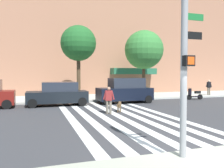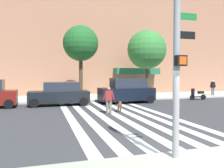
{
  "view_description": "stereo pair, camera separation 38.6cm",
  "coord_description": "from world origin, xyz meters",
  "px_view_note": "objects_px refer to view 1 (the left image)",
  "views": [
    {
      "loc": [
        -4.43,
        -5.78,
        2.4
      ],
      "look_at": [
        -0.07,
        7.48,
        1.81
      ],
      "focal_mm": 37.18,
      "sensor_mm": 36.0,
      "label": 1
    },
    {
      "loc": [
        -4.06,
        -5.9,
        2.4
      ],
      "look_at": [
        -0.07,
        7.48,
        1.81
      ],
      "focal_mm": 37.18,
      "sensor_mm": 36.0,
      "label": 2
    }
  ],
  "objects_px": {
    "parked_car_behind_first": "(58,94)",
    "street_tree_middle": "(144,50)",
    "pedestrian_dog_walker": "(109,99)",
    "traffic_light_pole": "(186,32)",
    "parked_scooter": "(195,95)",
    "street_tree_nearest": "(78,44)",
    "pedestrian_bystander": "(209,87)",
    "parked_car_third_in_line": "(125,91)",
    "dog_on_leash": "(119,105)"
  },
  "relations": [
    {
      "from": "parked_car_behind_first",
      "to": "street_tree_middle",
      "type": "height_order",
      "value": "street_tree_middle"
    },
    {
      "from": "pedestrian_dog_walker",
      "to": "parked_car_behind_first",
      "type": "bearing_deg",
      "value": 117.97
    },
    {
      "from": "traffic_light_pole",
      "to": "parked_scooter",
      "type": "height_order",
      "value": "traffic_light_pole"
    },
    {
      "from": "parked_scooter",
      "to": "street_tree_middle",
      "type": "height_order",
      "value": "street_tree_middle"
    },
    {
      "from": "parked_car_behind_first",
      "to": "street_tree_middle",
      "type": "xyz_separation_m",
      "value": [
        9.0,
        3.57,
        4.02
      ]
    },
    {
      "from": "street_tree_nearest",
      "to": "pedestrian_bystander",
      "type": "bearing_deg",
      "value": -1.96
    },
    {
      "from": "street_tree_nearest",
      "to": "traffic_light_pole",
      "type": "bearing_deg",
      "value": -89.6
    },
    {
      "from": "parked_car_behind_first",
      "to": "parked_scooter",
      "type": "xyz_separation_m",
      "value": [
        12.7,
        0.22,
        -0.41
      ]
    },
    {
      "from": "pedestrian_bystander",
      "to": "street_tree_nearest",
      "type": "bearing_deg",
      "value": 178.04
    },
    {
      "from": "parked_car_third_in_line",
      "to": "street_tree_nearest",
      "type": "relative_size",
      "value": 0.68
    },
    {
      "from": "traffic_light_pole",
      "to": "pedestrian_bystander",
      "type": "bearing_deg",
      "value": 47.44
    },
    {
      "from": "parked_car_behind_first",
      "to": "dog_on_leash",
      "type": "xyz_separation_m",
      "value": [
        3.43,
        -4.34,
        -0.44
      ]
    },
    {
      "from": "traffic_light_pole",
      "to": "dog_on_leash",
      "type": "xyz_separation_m",
      "value": [
        1.22,
        8.52,
        -3.08
      ]
    },
    {
      "from": "parked_scooter",
      "to": "pedestrian_bystander",
      "type": "distance_m",
      "value": 4.1
    },
    {
      "from": "pedestrian_dog_walker",
      "to": "dog_on_leash",
      "type": "height_order",
      "value": "pedestrian_dog_walker"
    },
    {
      "from": "parked_scooter",
      "to": "pedestrian_bystander",
      "type": "bearing_deg",
      "value": 31.45
    },
    {
      "from": "street_tree_middle",
      "to": "dog_on_leash",
      "type": "height_order",
      "value": "street_tree_middle"
    },
    {
      "from": "dog_on_leash",
      "to": "pedestrian_bystander",
      "type": "bearing_deg",
      "value": 27.66
    },
    {
      "from": "traffic_light_pole",
      "to": "pedestrian_dog_walker",
      "type": "distance_m",
      "value": 8.43
    },
    {
      "from": "street_tree_nearest",
      "to": "street_tree_middle",
      "type": "bearing_deg",
      "value": 6.26
    },
    {
      "from": "parked_car_third_in_line",
      "to": "dog_on_leash",
      "type": "height_order",
      "value": "parked_car_third_in_line"
    },
    {
      "from": "parked_scooter",
      "to": "traffic_light_pole",
      "type": "bearing_deg",
      "value": -128.75
    },
    {
      "from": "traffic_light_pole",
      "to": "pedestrian_dog_walker",
      "type": "relative_size",
      "value": 3.54
    },
    {
      "from": "parked_scooter",
      "to": "street_tree_middle",
      "type": "bearing_deg",
      "value": 137.86
    },
    {
      "from": "parked_car_behind_first",
      "to": "parked_car_third_in_line",
      "type": "xyz_separation_m",
      "value": [
        5.52,
        0.0,
        0.13
      ]
    },
    {
      "from": "parked_car_third_in_line",
      "to": "dog_on_leash",
      "type": "bearing_deg",
      "value": -115.72
    },
    {
      "from": "dog_on_leash",
      "to": "pedestrian_bystander",
      "type": "height_order",
      "value": "pedestrian_bystander"
    },
    {
      "from": "parked_scooter",
      "to": "pedestrian_dog_walker",
      "type": "height_order",
      "value": "pedestrian_dog_walker"
    },
    {
      "from": "parked_scooter",
      "to": "pedestrian_dog_walker",
      "type": "bearing_deg",
      "value": -153.42
    },
    {
      "from": "traffic_light_pole",
      "to": "street_tree_nearest",
      "type": "bearing_deg",
      "value": 90.4
    },
    {
      "from": "traffic_light_pole",
      "to": "pedestrian_bystander",
      "type": "distance_m",
      "value": 20.78
    },
    {
      "from": "parked_car_third_in_line",
      "to": "pedestrian_dog_walker",
      "type": "xyz_separation_m",
      "value": [
        -2.94,
        -4.85,
        -0.09
      ]
    },
    {
      "from": "parked_car_third_in_line",
      "to": "street_tree_nearest",
      "type": "xyz_separation_m",
      "value": [
        -3.42,
        2.81,
        4.15
      ]
    },
    {
      "from": "parked_car_third_in_line",
      "to": "parked_scooter",
      "type": "height_order",
      "value": "parked_car_third_in_line"
    },
    {
      "from": "parked_car_behind_first",
      "to": "street_tree_middle",
      "type": "bearing_deg",
      "value": 21.64
    },
    {
      "from": "pedestrian_bystander",
      "to": "parked_car_third_in_line",
      "type": "bearing_deg",
      "value": -167.66
    },
    {
      "from": "traffic_light_pole",
      "to": "parked_car_behind_first",
      "type": "xyz_separation_m",
      "value": [
        -2.21,
        12.87,
        -2.64
      ]
    },
    {
      "from": "dog_on_leash",
      "to": "pedestrian_bystander",
      "type": "distance_m",
      "value": 14.39
    },
    {
      "from": "traffic_light_pole",
      "to": "parked_car_third_in_line",
      "type": "relative_size",
      "value": 1.28
    },
    {
      "from": "parked_car_third_in_line",
      "to": "pedestrian_bystander",
      "type": "height_order",
      "value": "parked_car_third_in_line"
    },
    {
      "from": "street_tree_middle",
      "to": "pedestrian_bystander",
      "type": "xyz_separation_m",
      "value": [
        7.16,
        -1.24,
        -3.83
      ]
    },
    {
      "from": "parked_car_third_in_line",
      "to": "street_tree_middle",
      "type": "bearing_deg",
      "value": 45.75
    },
    {
      "from": "traffic_light_pole",
      "to": "street_tree_middle",
      "type": "bearing_deg",
      "value": 67.55
    },
    {
      "from": "traffic_light_pole",
      "to": "parked_car_behind_first",
      "type": "distance_m",
      "value": 13.32
    },
    {
      "from": "street_tree_nearest",
      "to": "parked_car_behind_first",
      "type": "bearing_deg",
      "value": -126.71
    },
    {
      "from": "traffic_light_pole",
      "to": "parked_car_third_in_line",
      "type": "height_order",
      "value": "traffic_light_pole"
    },
    {
      "from": "parked_car_third_in_line",
      "to": "parked_scooter",
      "type": "xyz_separation_m",
      "value": [
        7.18,
        0.21,
        -0.54
      ]
    },
    {
      "from": "street_tree_nearest",
      "to": "street_tree_middle",
      "type": "relative_size",
      "value": 0.99
    },
    {
      "from": "dog_on_leash",
      "to": "pedestrian_bystander",
      "type": "xyz_separation_m",
      "value": [
        12.73,
        6.67,
        0.63
      ]
    },
    {
      "from": "parked_car_behind_first",
      "to": "street_tree_nearest",
      "type": "xyz_separation_m",
      "value": [
        2.1,
        2.81,
        4.28
      ]
    }
  ]
}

